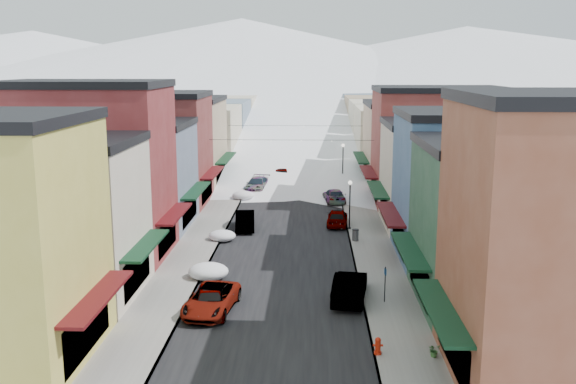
# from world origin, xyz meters

# --- Properties ---
(road) EXTENTS (10.00, 160.00, 0.01)m
(road) POSITION_xyz_m (0.00, 60.00, 0.01)
(road) COLOR black
(road) RESTS_ON ground
(sidewalk_left) EXTENTS (3.20, 160.00, 0.15)m
(sidewalk_left) POSITION_xyz_m (-6.60, 60.00, 0.07)
(sidewalk_left) COLOR gray
(sidewalk_left) RESTS_ON ground
(sidewalk_right) EXTENTS (3.20, 160.00, 0.15)m
(sidewalk_right) POSITION_xyz_m (6.60, 60.00, 0.07)
(sidewalk_right) COLOR gray
(sidewalk_right) RESTS_ON ground
(curb_left) EXTENTS (0.10, 160.00, 0.15)m
(curb_left) POSITION_xyz_m (-5.05, 60.00, 0.07)
(curb_left) COLOR slate
(curb_left) RESTS_ON ground
(curb_right) EXTENTS (0.10, 160.00, 0.15)m
(curb_right) POSITION_xyz_m (5.05, 60.00, 0.07)
(curb_right) COLOR slate
(curb_right) RESTS_ON ground
(bldg_l_cream) EXTENTS (11.30, 8.20, 9.50)m
(bldg_l_cream) POSITION_xyz_m (-13.19, 12.50, 4.76)
(bldg_l_cream) COLOR beige
(bldg_l_cream) RESTS_ON ground
(bldg_l_brick_near) EXTENTS (12.30, 8.20, 12.50)m
(bldg_l_brick_near) POSITION_xyz_m (-13.69, 20.50, 6.26)
(bldg_l_brick_near) COLOR maroon
(bldg_l_brick_near) RESTS_ON ground
(bldg_l_grayblue) EXTENTS (11.30, 9.20, 9.00)m
(bldg_l_grayblue) POSITION_xyz_m (-13.19, 29.00, 4.51)
(bldg_l_grayblue) COLOR slate
(bldg_l_grayblue) RESTS_ON ground
(bldg_l_brick_far) EXTENTS (13.30, 9.20, 11.00)m
(bldg_l_brick_far) POSITION_xyz_m (-14.19, 38.00, 5.51)
(bldg_l_brick_far) COLOR maroon
(bldg_l_brick_far) RESTS_ON ground
(bldg_l_tan) EXTENTS (11.30, 11.20, 10.00)m
(bldg_l_tan) POSITION_xyz_m (-13.19, 48.00, 5.01)
(bldg_l_tan) COLOR tan
(bldg_l_tan) RESTS_ON ground
(bldg_r_green) EXTENTS (11.30, 9.20, 9.50)m
(bldg_r_green) POSITION_xyz_m (13.19, 12.00, 4.76)
(bldg_r_green) COLOR #224730
(bldg_r_green) RESTS_ON ground
(bldg_r_blue) EXTENTS (11.30, 9.20, 10.50)m
(bldg_r_blue) POSITION_xyz_m (13.19, 21.00, 5.26)
(bldg_r_blue) COLOR #385A80
(bldg_r_blue) RESTS_ON ground
(bldg_r_cream) EXTENTS (12.30, 9.20, 9.00)m
(bldg_r_cream) POSITION_xyz_m (13.69, 30.00, 4.51)
(bldg_r_cream) COLOR beige
(bldg_r_cream) RESTS_ON ground
(bldg_r_brick_far) EXTENTS (13.30, 9.20, 11.50)m
(bldg_r_brick_far) POSITION_xyz_m (14.19, 39.00, 5.76)
(bldg_r_brick_far) COLOR maroon
(bldg_r_brick_far) RESTS_ON ground
(bldg_r_tan) EXTENTS (11.30, 11.20, 9.50)m
(bldg_r_tan) POSITION_xyz_m (13.19, 49.00, 4.76)
(bldg_r_tan) COLOR tan
(bldg_r_tan) RESTS_ON ground
(distant_blocks) EXTENTS (34.00, 55.00, 8.00)m
(distant_blocks) POSITION_xyz_m (0.00, 83.00, 4.00)
(distant_blocks) COLOR gray
(distant_blocks) RESTS_ON ground
(mountain_ridge) EXTENTS (670.00, 340.00, 34.00)m
(mountain_ridge) POSITION_xyz_m (-19.47, 277.18, 14.36)
(mountain_ridge) COLOR silver
(mountain_ridge) RESTS_ON ground
(overhead_cables) EXTENTS (16.40, 15.04, 0.04)m
(overhead_cables) POSITION_xyz_m (0.00, 47.50, 6.20)
(overhead_cables) COLOR black
(overhead_cables) RESTS_ON ground
(car_white_suv) EXTENTS (3.03, 5.39, 1.42)m
(car_white_suv) POSITION_xyz_m (-3.50, 10.38, 0.71)
(car_white_suv) COLOR silver
(car_white_suv) RESTS_ON ground
(car_silver_sedan) EXTENTS (2.24, 4.48, 1.47)m
(car_silver_sedan) POSITION_xyz_m (-3.55, 10.26, 0.73)
(car_silver_sedan) COLOR #A4A7AC
(car_silver_sedan) RESTS_ON ground
(car_dark_hatch) EXTENTS (1.98, 4.62, 1.48)m
(car_dark_hatch) POSITION_xyz_m (-3.50, 28.63, 0.74)
(car_dark_hatch) COLOR black
(car_dark_hatch) RESTS_ON ground
(car_silver_wagon) EXTENTS (2.83, 5.49, 1.52)m
(car_silver_wagon) POSITION_xyz_m (-3.86, 44.86, 0.76)
(car_silver_wagon) COLOR gray
(car_silver_wagon) RESTS_ON ground
(car_green_sedan) EXTENTS (2.45, 5.25, 1.67)m
(car_green_sedan) POSITION_xyz_m (4.30, 12.48, 0.83)
(car_green_sedan) COLOR black
(car_green_sedan) RESTS_ON ground
(car_gray_suv) EXTENTS (2.02, 4.38, 1.45)m
(car_gray_suv) POSITION_xyz_m (4.26, 30.17, 0.73)
(car_gray_suv) COLOR #93959B
(car_gray_suv) RESTS_ON ground
(car_black_sedan) EXTENTS (2.41, 4.83, 1.35)m
(car_black_sedan) POSITION_xyz_m (4.30, 39.58, 0.67)
(car_black_sedan) COLOR black
(car_black_sedan) RESTS_ON ground
(car_lane_silver) EXTENTS (2.17, 5.10, 1.72)m
(car_lane_silver) POSITION_xyz_m (-1.48, 49.95, 0.86)
(car_lane_silver) COLOR gray
(car_lane_silver) RESTS_ON ground
(car_lane_white) EXTENTS (2.56, 5.10, 1.39)m
(car_lane_white) POSITION_xyz_m (1.81, 61.68, 0.69)
(car_lane_white) COLOR silver
(car_lane_white) RESTS_ON ground
(fire_hydrant) EXTENTS (0.49, 0.37, 0.83)m
(fire_hydrant) POSITION_xyz_m (5.20, 5.06, 0.53)
(fire_hydrant) COLOR red
(fire_hydrant) RESTS_ON sidewalk_right
(parking_sign) EXTENTS (0.10, 0.28, 2.09)m
(parking_sign) POSITION_xyz_m (6.27, 11.88, 1.37)
(parking_sign) COLOR black
(parking_sign) RESTS_ON sidewalk_right
(trash_can) EXTENTS (0.53, 0.53, 0.90)m
(trash_can) POSITION_xyz_m (5.45, 24.87, 0.61)
(trash_can) COLOR #515356
(trash_can) RESTS_ON sidewalk_right
(streetlamp_near) EXTENTS (0.34, 0.34, 4.04)m
(streetlamp_near) POSITION_xyz_m (5.20, 28.65, 2.70)
(streetlamp_near) COLOR black
(streetlamp_near) RESTS_ON sidewalk_right
(streetlamp_far) EXTENTS (0.38, 0.38, 4.61)m
(streetlamp_far) POSITION_xyz_m (5.58, 48.97, 3.06)
(streetlamp_far) COLOR black
(streetlamp_far) RESTS_ON sidewalk_right
(planter_near) EXTENTS (0.71, 0.67, 0.62)m
(planter_near) POSITION_xyz_m (7.80, 4.89, 0.46)
(planter_near) COLOR #36652D
(planter_near) RESTS_ON sidewalk_right
(snow_pile_near) EXTENTS (2.57, 2.78, 1.09)m
(snow_pile_near) POSITION_xyz_m (-4.51, 15.88, 0.52)
(snow_pile_near) COLOR white
(snow_pile_near) RESTS_ON ground
(snow_pile_mid) EXTENTS (2.10, 2.49, 0.89)m
(snow_pile_mid) POSITION_xyz_m (-4.88, 24.93, 0.43)
(snow_pile_mid) COLOR white
(snow_pile_mid) RESTS_ON ground
(snow_pile_far) EXTENTS (2.22, 2.57, 0.94)m
(snow_pile_far) POSITION_xyz_m (-4.88, 40.44, 0.45)
(snow_pile_far) COLOR white
(snow_pile_far) RESTS_ON ground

